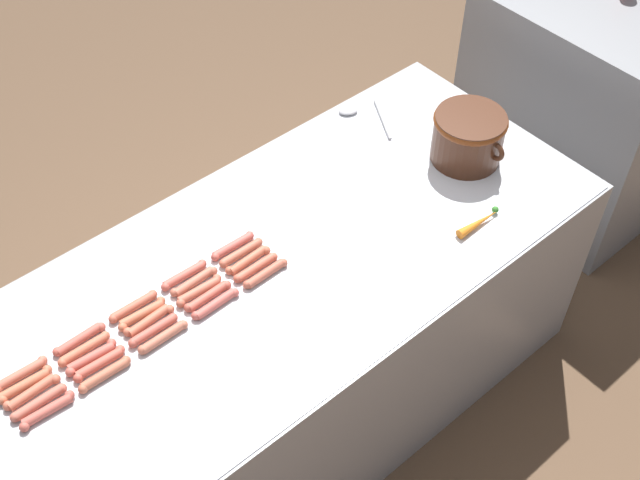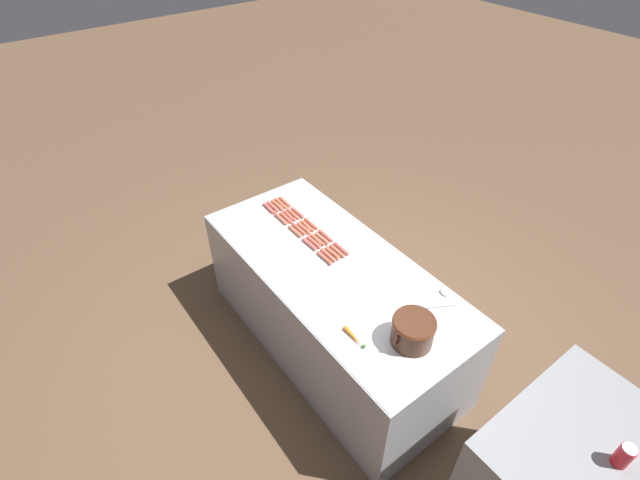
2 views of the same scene
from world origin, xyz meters
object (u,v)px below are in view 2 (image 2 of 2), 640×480
hot_dog_2 (311,223)px  hot_dog_7 (307,226)px  hot_dog_23 (309,244)px  carrot (354,337)px  hot_dog_21 (281,219)px  hot_dog_11 (289,216)px  hot_dog_8 (322,238)px  hot_dog_17 (299,229)px  hot_dog_19 (328,255)px  hot_dog_5 (280,203)px  hot_dog_6 (293,214)px  hot_dog_12 (303,228)px  hot_dog_22 (295,231)px  hot_dog_10 (277,205)px  hot_dog_24 (324,258)px  hot_dog_1 (297,212)px  hot_dog_9 (337,251)px  hot_dog_20 (269,208)px  bean_pot (413,330)px  hot_dog_16 (286,218)px  soda_can (624,456)px  hot_dog_13 (317,240)px  hot_dog_15 (273,206)px  hot_dog_4 (341,248)px  hot_dog_18 (314,242)px  serving_spoon (443,297)px  hot_dog_0 (285,202)px  hot_dog_14 (332,253)px

hot_dog_2 → hot_dog_7: size_ratio=1.00×
hot_dog_23 → carrot: 0.88m
hot_dog_21 → hot_dog_11: bearing=-179.9°
hot_dog_8 → hot_dog_17: same height
hot_dog_19 → hot_dog_5: bearing=-96.0°
hot_dog_6 → hot_dog_12: size_ratio=1.00×
hot_dog_12 → hot_dog_5: bearing=-95.4°
hot_dog_6 → hot_dog_22: (0.11, 0.19, 0.00)m
hot_dog_10 → hot_dog_24: same height
hot_dog_2 → hot_dog_6: size_ratio=1.00×
hot_dog_1 → hot_dog_9: (0.04, 0.54, 0.00)m
carrot → hot_dog_2: bearing=-112.8°
hot_dog_20 → bean_pot: bearing=89.0°
hot_dog_16 → bean_pot: size_ratio=0.52×
hot_dog_22 → soda_can: 2.29m
hot_dog_7 → bean_pot: size_ratio=0.52×
hot_dog_16 → hot_dog_19: same height
hot_dog_10 → hot_dog_17: size_ratio=1.00×
hot_dog_9 → hot_dog_12: size_ratio=1.00×
hot_dog_6 → hot_dog_11: same height
hot_dog_12 → hot_dog_13: bearing=89.1°
hot_dog_19 → hot_dog_12: bearing=-96.6°
hot_dog_10 → bean_pot: (0.10, 1.58, 0.09)m
hot_dog_1 → hot_dog_15: same height
hot_dog_4 → hot_dog_6: (0.04, -0.54, 0.00)m
hot_dog_17 → hot_dog_19: 0.36m
hot_dog_19 → hot_dog_23: (0.03, -0.17, 0.00)m
hot_dog_10 → hot_dog_12: size_ratio=1.00×
hot_dog_9 → hot_dog_18: 0.19m
hot_dog_6 → serving_spoon: size_ratio=0.64×
hot_dog_11 → hot_dog_12: size_ratio=1.00×
hot_dog_9 → hot_dog_23: size_ratio=1.00×
hot_dog_9 → hot_dog_11: same height
hot_dog_13 → soda_can: size_ratio=1.30×
hot_dog_24 → hot_dog_8: bearing=-122.1°
hot_dog_22 → soda_can: (-0.11, 2.28, 0.21)m
hot_dog_15 → hot_dog_24: size_ratio=1.00×
hot_dog_10 → soda_can: soda_can is taller
hot_dog_0 → hot_dog_11: bearing=66.4°
hot_dog_13 → hot_dog_2: bearing=-113.0°
hot_dog_14 → hot_dog_15: (0.04, -0.72, 0.00)m
hot_dog_5 → hot_dog_9: (-0.00, 0.72, 0.00)m
hot_dog_10 → hot_dog_12: same height
hot_dog_5 → hot_dog_14: (0.04, 0.72, 0.00)m
hot_dog_24 → soda_can: bearing=93.4°
hot_dog_17 → hot_dog_22: 0.04m
bean_pot → hot_dog_18: bearing=-93.6°
hot_dog_0 → hot_dog_13: same height
hot_dog_15 → hot_dog_20: bearing=8.4°
hot_dog_4 → hot_dog_10: same height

